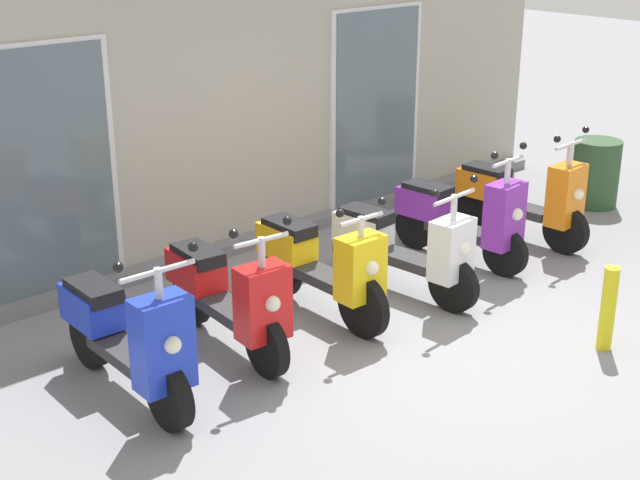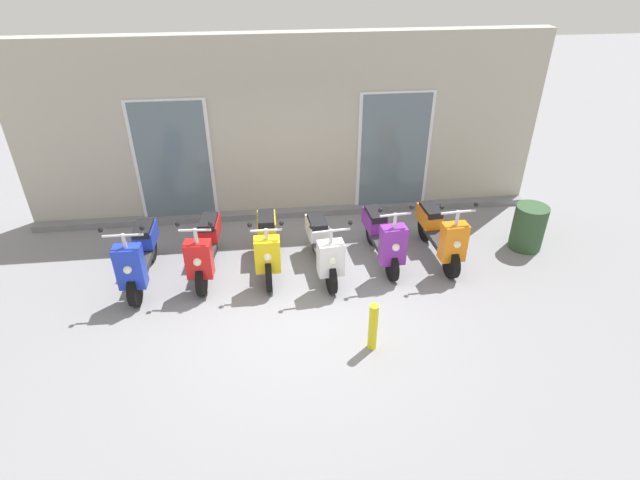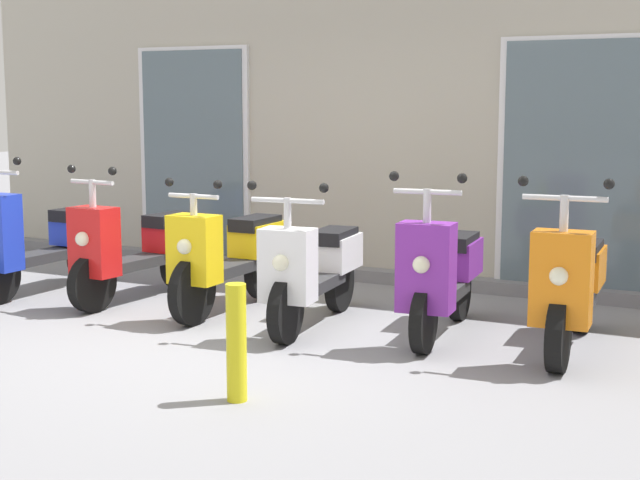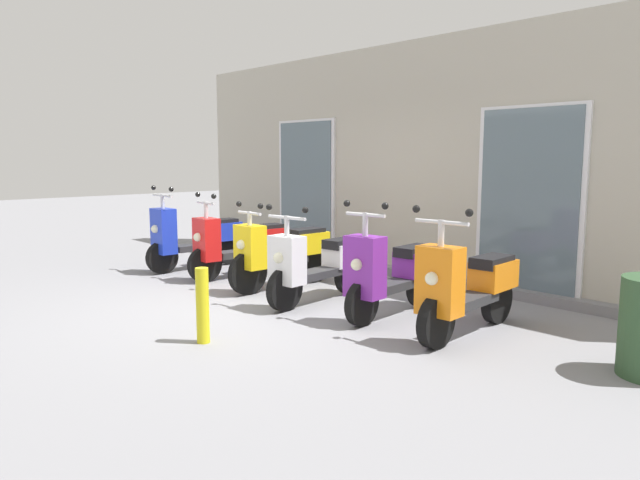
{
  "view_description": "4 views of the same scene",
  "coord_description": "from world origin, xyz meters",
  "px_view_note": "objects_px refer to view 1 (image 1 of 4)",
  "views": [
    {
      "loc": [
        -5.16,
        -4.41,
        3.39
      ],
      "look_at": [
        -0.79,
        0.55,
        0.9
      ],
      "focal_mm": 51.05,
      "sensor_mm": 36.0,
      "label": 1
    },
    {
      "loc": [
        -0.39,
        -5.88,
        4.74
      ],
      "look_at": [
        0.36,
        0.55,
        0.74
      ],
      "focal_mm": 28.59,
      "sensor_mm": 36.0,
      "label": 2
    },
    {
      "loc": [
        3.68,
        -5.55,
        1.76
      ],
      "look_at": [
        0.72,
        0.35,
        0.76
      ],
      "focal_mm": 52.67,
      "sensor_mm": 36.0,
      "label": 3
    },
    {
      "loc": [
        5.49,
        -3.83,
        1.7
      ],
      "look_at": [
        0.46,
        0.81,
        0.74
      ],
      "focal_mm": 33.46,
      "sensor_mm": 36.0,
      "label": 4
    }
  ],
  "objects_px": {
    "scooter_yellow": "(320,263)",
    "trash_bin": "(596,173)",
    "scooter_orange": "(522,197)",
    "scooter_red": "(227,295)",
    "curb_bollard": "(608,309)",
    "scooter_blue": "(127,336)",
    "scooter_purple": "(463,216)",
    "scooter_white": "(404,246)"
  },
  "relations": [
    {
      "from": "scooter_blue",
      "to": "scooter_orange",
      "type": "bearing_deg",
      "value": 1.53
    },
    {
      "from": "scooter_blue",
      "to": "curb_bollard",
      "type": "distance_m",
      "value": 3.72
    },
    {
      "from": "scooter_white",
      "to": "scooter_red",
      "type": "bearing_deg",
      "value": 174.87
    },
    {
      "from": "scooter_yellow",
      "to": "curb_bollard",
      "type": "height_order",
      "value": "scooter_yellow"
    },
    {
      "from": "scooter_blue",
      "to": "curb_bollard",
      "type": "relative_size",
      "value": 2.33
    },
    {
      "from": "scooter_red",
      "to": "scooter_orange",
      "type": "height_order",
      "value": "scooter_orange"
    },
    {
      "from": "scooter_yellow",
      "to": "trash_bin",
      "type": "bearing_deg",
      "value": 1.85
    },
    {
      "from": "scooter_blue",
      "to": "scooter_red",
      "type": "distance_m",
      "value": 0.99
    },
    {
      "from": "scooter_purple",
      "to": "scooter_red",
      "type": "bearing_deg",
      "value": 179.71
    },
    {
      "from": "scooter_purple",
      "to": "trash_bin",
      "type": "bearing_deg",
      "value": 3.19
    },
    {
      "from": "trash_bin",
      "to": "scooter_white",
      "type": "bearing_deg",
      "value": -175.28
    },
    {
      "from": "scooter_yellow",
      "to": "trash_bin",
      "type": "height_order",
      "value": "scooter_yellow"
    },
    {
      "from": "scooter_orange",
      "to": "scooter_blue",
      "type": "bearing_deg",
      "value": -178.47
    },
    {
      "from": "scooter_red",
      "to": "scooter_white",
      "type": "bearing_deg",
      "value": -5.13
    },
    {
      "from": "scooter_red",
      "to": "curb_bollard",
      "type": "height_order",
      "value": "scooter_red"
    },
    {
      "from": "scooter_purple",
      "to": "curb_bollard",
      "type": "distance_m",
      "value": 2.06
    },
    {
      "from": "curb_bollard",
      "to": "trash_bin",
      "type": "height_order",
      "value": "trash_bin"
    },
    {
      "from": "scooter_blue",
      "to": "scooter_yellow",
      "type": "height_order",
      "value": "scooter_blue"
    },
    {
      "from": "scooter_red",
      "to": "scooter_orange",
      "type": "distance_m",
      "value": 3.77
    },
    {
      "from": "scooter_red",
      "to": "scooter_purple",
      "type": "relative_size",
      "value": 1.05
    },
    {
      "from": "scooter_orange",
      "to": "trash_bin",
      "type": "relative_size",
      "value": 2.07
    },
    {
      "from": "scooter_white",
      "to": "scooter_blue",
      "type": "bearing_deg",
      "value": 179.57
    },
    {
      "from": "scooter_purple",
      "to": "scooter_yellow",
      "type": "bearing_deg",
      "value": -179.99
    },
    {
      "from": "curb_bollard",
      "to": "scooter_red",
      "type": "bearing_deg",
      "value": 138.51
    },
    {
      "from": "scooter_white",
      "to": "scooter_orange",
      "type": "xyz_separation_m",
      "value": [
        1.94,
        0.15,
        0.01
      ]
    },
    {
      "from": "scooter_blue",
      "to": "trash_bin",
      "type": "bearing_deg",
      "value": 2.45
    },
    {
      "from": "scooter_blue",
      "to": "scooter_orange",
      "type": "xyz_separation_m",
      "value": [
        4.74,
        0.13,
        -0.01
      ]
    },
    {
      "from": "scooter_blue",
      "to": "trash_bin",
      "type": "distance_m",
      "value": 6.35
    },
    {
      "from": "scooter_orange",
      "to": "curb_bollard",
      "type": "distance_m",
      "value": 2.49
    },
    {
      "from": "curb_bollard",
      "to": "scooter_orange",
      "type": "bearing_deg",
      "value": 52.51
    },
    {
      "from": "scooter_yellow",
      "to": "scooter_orange",
      "type": "relative_size",
      "value": 1.0
    },
    {
      "from": "scooter_yellow",
      "to": "trash_bin",
      "type": "relative_size",
      "value": 2.08
    },
    {
      "from": "scooter_yellow",
      "to": "scooter_orange",
      "type": "bearing_deg",
      "value": -0.04
    },
    {
      "from": "scooter_purple",
      "to": "scooter_orange",
      "type": "height_order",
      "value": "scooter_orange"
    },
    {
      "from": "curb_bollard",
      "to": "trash_bin",
      "type": "relative_size",
      "value": 0.9
    },
    {
      "from": "scooter_red",
      "to": "trash_bin",
      "type": "relative_size",
      "value": 2.08
    },
    {
      "from": "scooter_yellow",
      "to": "scooter_white",
      "type": "height_order",
      "value": "scooter_white"
    },
    {
      "from": "scooter_orange",
      "to": "curb_bollard",
      "type": "bearing_deg",
      "value": -127.49
    },
    {
      "from": "scooter_red",
      "to": "scooter_orange",
      "type": "relative_size",
      "value": 1.0
    },
    {
      "from": "scooter_red",
      "to": "scooter_purple",
      "type": "xyz_separation_m",
      "value": [
        2.82,
        -0.01,
        0.01
      ]
    },
    {
      "from": "scooter_red",
      "to": "scooter_yellow",
      "type": "relative_size",
      "value": 1.0
    },
    {
      "from": "scooter_orange",
      "to": "trash_bin",
      "type": "xyz_separation_m",
      "value": [
        1.6,
        0.14,
        -0.08
      ]
    }
  ]
}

